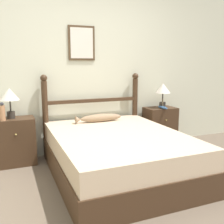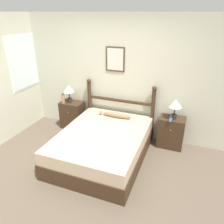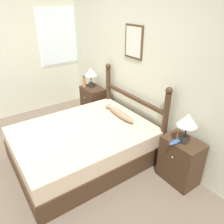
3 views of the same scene
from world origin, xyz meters
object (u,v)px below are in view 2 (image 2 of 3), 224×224
Objects in this scene: nightstand_left at (72,115)px; fish_pillow at (116,115)px; bed at (103,145)px; model_boat at (171,119)px; bottle at (63,99)px; table_lamp_left at (69,90)px; table_lamp_right at (175,105)px; nightstand_right at (171,132)px.

nightstand_left is 1.19m from fish_pillow.
model_boat reaches higher than bed.
bottle is at bearing 177.66° from fish_pillow.
fish_pillow reaches higher than bed.
model_boat is at bearing -2.72° from table_lamp_left.
bottle is at bearing -143.17° from nightstand_left.
table_lamp_right is 1.57× the size of model_boat.
bed is 7.73× the size of model_boat.
nightstand_right is at bearing 7.95° from fish_pillow.
fish_pillow is (1.29, -0.05, -0.16)m from bottle.
table_lamp_right is 0.58× the size of fish_pillow.
table_lamp_right is 1.22m from fish_pillow.
bed is at bearing -90.51° from fish_pillow.
bottle reaches higher than model_boat.
table_lamp_right reaches higher than fish_pillow.
table_lamp_right is 0.29m from model_boat.
fish_pillow reaches higher than nightstand_right.
model_boat is (2.30, -0.11, -0.28)m from table_lamp_left.
fish_pillow is (-1.14, -0.16, 0.27)m from nightstand_right.
nightstand_left is 0.93× the size of fish_pillow.
table_lamp_left is 0.24m from bottle.
table_lamp_right is (2.31, -0.03, 0.62)m from nightstand_left.
table_lamp_right is (1.16, 0.82, 0.68)m from bed.
bed is 1.40m from model_boat.
nightstand_left is (-1.15, 0.84, 0.06)m from bed.
table_lamp_right is at bearing 60.48° from model_boat.
bed is at bearing -29.82° from bottle.
table_lamp_left is at bearing 172.38° from fish_pillow.
nightstand_right is 2.67× the size of bottle.
nightstand_left is at bearing 172.13° from fish_pillow.
table_lamp_left is at bearing 179.38° from table_lamp_right.
nightstand_left is 2.29m from model_boat.
nightstand_right is 2.50× the size of model_boat.
table_lamp_left is at bearing 46.01° from bottle.
table_lamp_left is 1.25m from fish_pillow.
table_lamp_left is at bearing 144.52° from bed.
table_lamp_right is 1.68× the size of bottle.
table_lamp_left is (-0.04, 0.00, 0.62)m from nightstand_left.
table_lamp_right is 2.46m from bottle.
table_lamp_right is at bearing -53.14° from nightstand_right.
bottle is at bearing -178.10° from table_lamp_right.
table_lamp_right is at bearing 6.60° from fish_pillow.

